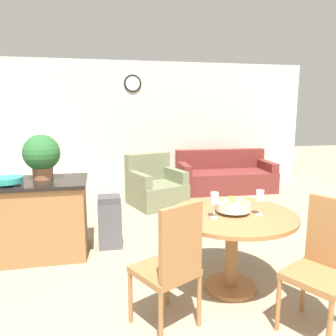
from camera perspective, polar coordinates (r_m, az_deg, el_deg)
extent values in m
cube|color=silver|center=(7.27, -6.44, 7.51)|extent=(8.00, 0.06, 2.70)
cylinder|color=black|center=(7.24, -6.18, 14.42)|extent=(0.37, 0.02, 0.37)
cylinder|color=white|center=(7.23, -6.17, 14.43)|extent=(0.30, 0.01, 0.30)
cylinder|color=#9E6B3D|center=(3.37, 10.75, -19.59)|extent=(0.49, 0.49, 0.04)
cylinder|color=#9E6B3D|center=(3.20, 10.96, -14.04)|extent=(0.12, 0.12, 0.67)
cylinder|color=#9E6B3D|center=(3.08, 11.19, -8.01)|extent=(1.16, 1.16, 0.03)
cylinder|color=#9E6B3D|center=(2.80, -6.57, -21.45)|extent=(0.04, 0.04, 0.43)
cylinder|color=#9E6B3D|center=(3.00, -0.09, -19.09)|extent=(0.04, 0.04, 0.43)
cylinder|color=#9E6B3D|center=(2.54, -1.27, -25.06)|extent=(0.04, 0.04, 0.43)
cylinder|color=#9E6B3D|center=(2.76, 5.45, -22.00)|extent=(0.04, 0.04, 0.43)
cube|color=#9E6B3D|center=(2.65, -0.63, -17.44)|extent=(0.57, 0.57, 0.05)
cube|color=#9E6B3D|center=(2.39, 2.33, -12.73)|extent=(0.36, 0.22, 0.54)
cylinder|color=#9E6B3D|center=(2.69, 26.28, -23.98)|extent=(0.04, 0.04, 0.43)
cylinder|color=#9E6B3D|center=(2.83, 18.64, -21.60)|extent=(0.04, 0.04, 0.43)
cylinder|color=#9E6B3D|center=(3.13, 22.52, -18.62)|extent=(0.04, 0.04, 0.43)
cube|color=#9E6B3D|center=(2.79, 24.60, -16.88)|extent=(0.57, 0.57, 0.05)
cube|color=#9E6B3D|center=(2.84, 26.73, -10.08)|extent=(0.22, 0.36, 0.54)
cylinder|color=silver|center=(3.07, 11.21, -7.43)|extent=(0.12, 0.12, 0.03)
cylinder|color=silver|center=(3.05, 11.24, -6.49)|extent=(0.31, 0.31, 0.08)
sphere|color=#99C142|center=(3.09, 13.28, -5.85)|extent=(0.07, 0.07, 0.07)
sphere|color=#99C142|center=(3.16, 10.84, -5.43)|extent=(0.07, 0.07, 0.07)
sphere|color=#99C142|center=(3.08, 9.13, -5.79)|extent=(0.07, 0.07, 0.07)
sphere|color=#99C142|center=(2.94, 10.24, -6.57)|extent=(0.07, 0.07, 0.07)
sphere|color=#99C142|center=(2.97, 13.00, -6.50)|extent=(0.07, 0.07, 0.07)
sphere|color=#99C142|center=(3.04, 11.28, -5.46)|extent=(0.07, 0.07, 0.07)
cylinder|color=silver|center=(2.91, 8.02, -8.53)|extent=(0.06, 0.06, 0.01)
cylinder|color=silver|center=(2.89, 8.05, -7.29)|extent=(0.01, 0.01, 0.13)
cylinder|color=silver|center=(2.86, 8.10, -5.16)|extent=(0.07, 0.07, 0.10)
cylinder|color=silver|center=(3.07, 15.57, -7.85)|extent=(0.06, 0.06, 0.01)
cylinder|color=silver|center=(3.05, 15.63, -6.67)|extent=(0.01, 0.01, 0.13)
cylinder|color=silver|center=(3.02, 15.73, -4.64)|extent=(0.07, 0.07, 0.10)
cube|color=#9E6B3D|center=(4.14, -23.30, -8.40)|extent=(1.30, 0.69, 0.84)
cube|color=black|center=(4.02, -23.74, -2.40)|extent=(1.36, 0.75, 0.04)
cylinder|color=teal|center=(3.89, -26.12, -2.51)|extent=(0.11, 0.11, 0.02)
cylinder|color=teal|center=(3.88, -26.17, -1.90)|extent=(0.31, 0.31, 0.06)
cylinder|color=#A36642|center=(4.05, -20.95, -0.75)|extent=(0.23, 0.23, 0.15)
sphere|color=#2D6B33|center=(4.02, -21.16, 2.50)|extent=(0.42, 0.42, 0.42)
cube|color=#56565B|center=(4.15, -10.10, -9.66)|extent=(0.28, 0.26, 0.57)
cube|color=#49494E|center=(4.05, -10.24, -5.36)|extent=(0.27, 0.25, 0.08)
cube|color=maroon|center=(6.95, 9.92, -2.20)|extent=(1.98, 1.00, 0.42)
cube|color=maroon|center=(7.21, 9.06, 1.62)|extent=(1.96, 0.28, 0.41)
cube|color=maroon|center=(6.68, 2.69, -1.74)|extent=(0.19, 0.86, 0.60)
cube|color=maroon|center=(7.28, 16.60, -1.17)|extent=(0.19, 0.86, 0.60)
cube|color=#7A7F5B|center=(5.83, -1.98, -4.55)|extent=(1.08, 1.09, 0.40)
cube|color=#7A7F5B|center=(6.02, -3.56, 0.26)|extent=(0.86, 0.46, 0.49)
cube|color=#7A7F5B|center=(5.64, -5.18, -3.93)|extent=(0.38, 0.79, 0.62)
cube|color=#7A7F5B|center=(5.98, 1.02, -3.08)|extent=(0.38, 0.79, 0.62)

